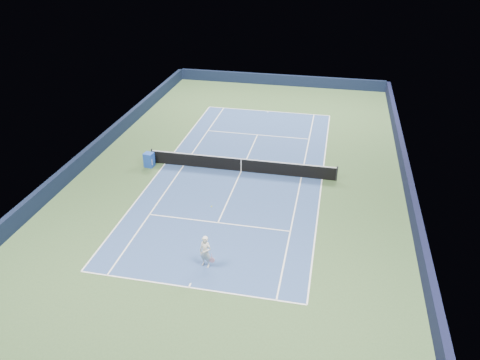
# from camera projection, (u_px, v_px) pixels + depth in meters

# --- Properties ---
(ground) EXTENTS (40.00, 40.00, 0.00)m
(ground) POSITION_uv_depth(u_px,v_px,m) (241.00, 171.00, 31.96)
(ground) COLOR #334D2A
(ground) RESTS_ON ground
(wall_far) EXTENTS (22.00, 0.35, 1.10)m
(wall_far) POSITION_uv_depth(u_px,v_px,m) (280.00, 80.00, 48.68)
(wall_far) COLOR black
(wall_far) RESTS_ON ground
(wall_right) EXTENTS (0.35, 40.00, 1.10)m
(wall_right) POSITION_uv_depth(u_px,v_px,m) (407.00, 180.00, 29.73)
(wall_right) COLOR black
(wall_right) RESTS_ON ground
(wall_left) EXTENTS (0.35, 40.00, 1.10)m
(wall_left) POSITION_uv_depth(u_px,v_px,m) (94.00, 150.00, 33.66)
(wall_left) COLOR black
(wall_left) RESTS_ON ground
(court_surface) EXTENTS (10.97, 23.77, 0.01)m
(court_surface) POSITION_uv_depth(u_px,v_px,m) (241.00, 171.00, 31.96)
(court_surface) COLOR navy
(court_surface) RESTS_ON ground
(baseline_far) EXTENTS (10.97, 0.08, 0.00)m
(baseline_far) POSITION_uv_depth(u_px,v_px,m) (268.00, 111.00, 42.14)
(baseline_far) COLOR white
(baseline_far) RESTS_ON ground
(baseline_near) EXTENTS (10.97, 0.08, 0.00)m
(baseline_near) POSITION_uv_depth(u_px,v_px,m) (189.00, 287.00, 21.77)
(baseline_near) COLOR white
(baseline_near) RESTS_ON ground
(sideline_doubles_right) EXTENTS (0.08, 23.77, 0.00)m
(sideline_doubles_right) POSITION_uv_depth(u_px,v_px,m) (322.00, 179.00, 30.96)
(sideline_doubles_right) COLOR white
(sideline_doubles_right) RESTS_ON ground
(sideline_doubles_left) EXTENTS (0.08, 23.77, 0.00)m
(sideline_doubles_left) POSITION_uv_depth(u_px,v_px,m) (165.00, 164.00, 32.95)
(sideline_doubles_left) COLOR white
(sideline_doubles_left) RESTS_ON ground
(sideline_singles_right) EXTENTS (0.08, 23.77, 0.00)m
(sideline_singles_right) POSITION_uv_depth(u_px,v_px,m) (301.00, 177.00, 31.21)
(sideline_singles_right) COLOR white
(sideline_singles_right) RESTS_ON ground
(sideline_singles_left) EXTENTS (0.08, 23.77, 0.00)m
(sideline_singles_left) POSITION_uv_depth(u_px,v_px,m) (184.00, 165.00, 32.70)
(sideline_singles_left) COLOR white
(sideline_singles_left) RESTS_ON ground
(service_line_far) EXTENTS (8.23, 0.08, 0.00)m
(service_line_far) POSITION_uv_depth(u_px,v_px,m) (257.00, 135.00, 37.44)
(service_line_far) COLOR white
(service_line_far) RESTS_ON ground
(service_line_near) EXTENTS (8.23, 0.08, 0.00)m
(service_line_near) POSITION_uv_depth(u_px,v_px,m) (218.00, 223.00, 26.47)
(service_line_near) COLOR white
(service_line_near) RESTS_ON ground
(center_service_line) EXTENTS (0.08, 12.80, 0.00)m
(center_service_line) POSITION_uv_depth(u_px,v_px,m) (241.00, 171.00, 31.96)
(center_service_line) COLOR white
(center_service_line) RESTS_ON ground
(center_mark_far) EXTENTS (0.08, 0.30, 0.00)m
(center_mark_far) POSITION_uv_depth(u_px,v_px,m) (268.00, 112.00, 42.01)
(center_mark_far) COLOR white
(center_mark_far) RESTS_ON ground
(center_mark_near) EXTENTS (0.08, 0.30, 0.00)m
(center_mark_near) POSITION_uv_depth(u_px,v_px,m) (190.00, 285.00, 21.90)
(center_mark_near) COLOR white
(center_mark_near) RESTS_ON ground
(tennis_net) EXTENTS (12.90, 0.10, 1.07)m
(tennis_net) POSITION_uv_depth(u_px,v_px,m) (241.00, 165.00, 31.72)
(tennis_net) COLOR black
(tennis_net) RESTS_ON ground
(sponsor_cube) EXTENTS (0.69, 0.64, 1.02)m
(sponsor_cube) POSITION_uv_depth(u_px,v_px,m) (149.00, 160.00, 32.37)
(sponsor_cube) COLOR #1B41A5
(sponsor_cube) RESTS_ON ground
(tennis_player) EXTENTS (0.83, 1.32, 2.89)m
(tennis_player) POSITION_uv_depth(u_px,v_px,m) (206.00, 252.00, 22.73)
(tennis_player) COLOR silver
(tennis_player) RESTS_ON ground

